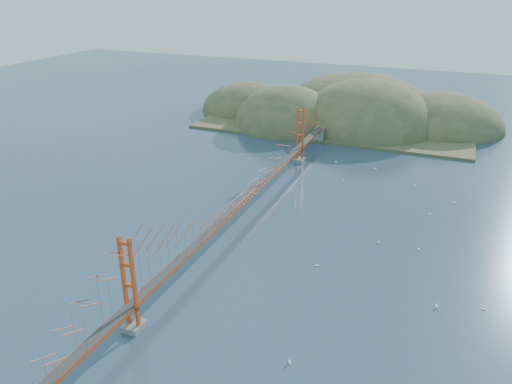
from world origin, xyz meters
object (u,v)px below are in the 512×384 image
at_px(bridge, 242,179).
at_px(sailboat_0, 379,242).
at_px(sailboat_2, 484,309).
at_px(sailboat_1, 419,249).

distance_m(bridge, sailboat_0, 23.12).
bearing_deg(bridge, sailboat_0, 1.20).
relative_size(sailboat_0, sailboat_2, 0.99).
bearing_deg(sailboat_2, sailboat_1, 126.25).
xyz_separation_m(sailboat_2, sailboat_1, (-8.67, 11.82, 0.00)).
xyz_separation_m(bridge, sailboat_2, (36.47, -11.28, -6.87)).
bearing_deg(sailboat_2, sailboat_0, 140.79).
distance_m(bridge, sailboat_1, 28.64).
xyz_separation_m(sailboat_0, sailboat_1, (5.73, 0.08, 0.00)).
height_order(sailboat_2, sailboat_1, sailboat_1).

